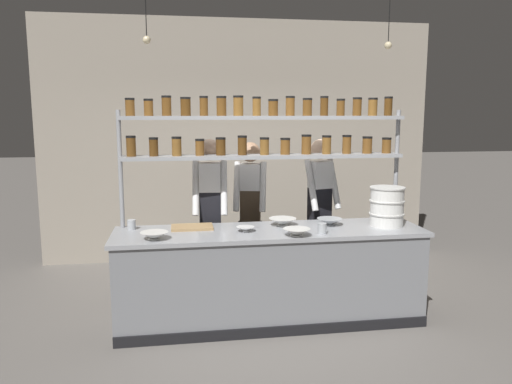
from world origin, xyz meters
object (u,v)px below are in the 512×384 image
(prep_bowl_near_right, at_px, (154,236))
(prep_bowl_center_back, at_px, (283,222))
(prep_bowl_center_front, at_px, (297,232))
(serving_cup_by_board, at_px, (131,225))
(chef_left, at_px, (210,209))
(chef_right, at_px, (320,205))
(chef_center, at_px, (250,207))
(cutting_board, at_px, (192,227))
(prep_bowl_far_left, at_px, (330,222))
(spice_shelf_unit, at_px, (264,138))
(prep_bowl_near_left, at_px, (245,229))
(serving_cup_front, at_px, (322,229))
(container_stack, at_px, (387,206))

(prep_bowl_near_right, bearing_deg, prep_bowl_center_back, 16.31)
(prep_bowl_center_front, height_order, serving_cup_by_board, serving_cup_by_board)
(chef_left, xyz_separation_m, prep_bowl_near_right, (-0.55, -0.77, -0.07))
(chef_right, bearing_deg, chef_center, 154.70)
(cutting_board, height_order, serving_cup_by_board, serving_cup_by_board)
(cutting_board, bearing_deg, chef_left, 62.06)
(prep_bowl_center_back, height_order, prep_bowl_far_left, prep_bowl_center_back)
(prep_bowl_far_left, bearing_deg, spice_shelf_unit, 159.75)
(chef_right, relative_size, prep_bowl_near_left, 10.08)
(prep_bowl_near_right, distance_m, prep_bowl_far_left, 1.73)
(serving_cup_front, bearing_deg, chef_center, 115.80)
(prep_bowl_far_left, bearing_deg, cutting_board, 176.86)
(chef_left, height_order, serving_cup_front, chef_left)
(prep_bowl_near_left, bearing_deg, spice_shelf_unit, 56.43)
(serving_cup_front, bearing_deg, cutting_board, 160.78)
(chef_center, bearing_deg, chef_right, 3.26)
(spice_shelf_unit, bearing_deg, prep_bowl_near_right, -153.46)
(chef_left, distance_m, prep_bowl_near_right, 0.95)
(serving_cup_front, bearing_deg, serving_cup_by_board, 165.52)
(prep_bowl_center_back, bearing_deg, prep_bowl_far_left, -6.18)
(chef_center, height_order, chef_right, chef_right)
(chef_center, bearing_deg, prep_bowl_near_left, -88.15)
(cutting_board, distance_m, prep_bowl_near_right, 0.52)
(cutting_board, xyz_separation_m, prep_bowl_center_back, (0.89, -0.02, 0.02))
(cutting_board, bearing_deg, prep_bowl_near_right, -131.66)
(prep_bowl_center_back, bearing_deg, chef_center, 108.24)
(prep_bowl_center_front, bearing_deg, prep_bowl_center_back, 95.04)
(spice_shelf_unit, xyz_separation_m, prep_bowl_near_left, (-0.24, -0.37, -0.84))
(prep_bowl_near_right, bearing_deg, serving_cup_by_board, 118.62)
(container_stack, relative_size, serving_cup_by_board, 4.07)
(prep_bowl_near_left, bearing_deg, prep_bowl_near_right, -168.43)
(spice_shelf_unit, bearing_deg, chef_center, 97.98)
(chef_right, xyz_separation_m, prep_bowl_center_back, (-0.54, -0.55, -0.06))
(prep_bowl_near_right, bearing_deg, container_stack, 5.02)
(serving_cup_by_board, bearing_deg, prep_bowl_near_right, -61.38)
(prep_bowl_center_front, relative_size, serving_cup_by_board, 2.64)
(chef_left, bearing_deg, chef_center, 35.60)
(chef_center, distance_m, cutting_board, 0.94)
(container_stack, xyz_separation_m, serving_cup_front, (-0.72, -0.23, -0.15))
(prep_bowl_near_right, xyz_separation_m, prep_bowl_far_left, (1.70, 0.31, 0.00))
(prep_bowl_center_front, relative_size, prep_bowl_far_left, 1.01)
(cutting_board, xyz_separation_m, prep_bowl_far_left, (1.36, -0.07, 0.02))
(chef_right, relative_size, prep_bowl_near_right, 7.02)
(prep_bowl_center_back, bearing_deg, prep_bowl_near_right, -163.69)
(cutting_board, xyz_separation_m, prep_bowl_near_left, (0.49, -0.21, 0.01))
(prep_bowl_center_back, xyz_separation_m, prep_bowl_far_left, (0.47, -0.05, -0.00))
(chef_right, xyz_separation_m, cutting_board, (-1.43, -0.52, -0.08))
(spice_shelf_unit, distance_m, prep_bowl_center_front, 1.05)
(chef_center, distance_m, prep_bowl_near_right, 1.45)
(chef_center, bearing_deg, prep_bowl_near_right, -120.96)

